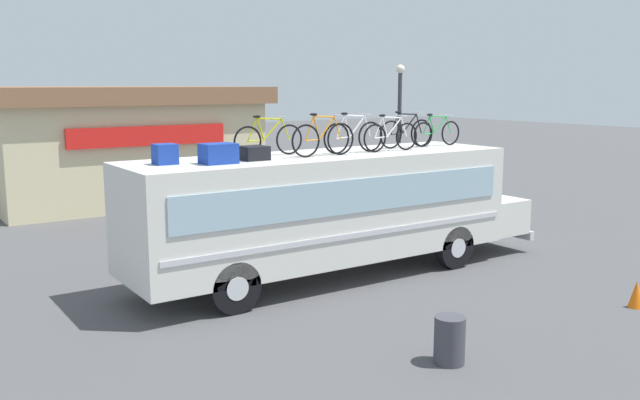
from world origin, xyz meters
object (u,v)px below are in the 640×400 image
object	(u,v)px
luggage_bag_2	(218,154)
rooftop_bicycle_1	(269,139)
rooftop_bicycle_5	(406,132)
bus	(332,207)
trash_bin	(450,340)
luggage_bag_1	(165,154)
traffic_cone	(636,294)
rooftop_bicycle_3	(354,136)
street_lamp	(399,129)
rooftop_bicycle_4	(391,136)
rooftop_bicycle_6	(437,132)
luggage_bag_3	(254,153)
rooftop_bicycle_2	(323,138)

from	to	relation	value
luggage_bag_2	rooftop_bicycle_1	distance (m)	1.80
rooftop_bicycle_5	luggage_bag_2	bearing A→B (deg)	-174.42
bus	trash_bin	distance (m)	5.74
luggage_bag_1	rooftop_bicycle_1	bearing A→B (deg)	5.49
trash_bin	traffic_cone	distance (m)	5.28
rooftop_bicycle_3	bus	bearing A→B (deg)	167.22
rooftop_bicycle_1	street_lamp	bearing A→B (deg)	30.11
trash_bin	rooftop_bicycle_4	bearing A→B (deg)	60.11
rooftop_bicycle_4	traffic_cone	distance (m)	6.47
rooftop_bicycle_4	rooftop_bicycle_6	bearing A→B (deg)	12.36
luggage_bag_1	street_lamp	xyz separation A→B (m)	(10.33, 4.74, -0.11)
rooftop_bicycle_3	rooftop_bicycle_5	world-z (taller)	rooftop_bicycle_3
bus	luggage_bag_3	xyz separation A→B (m)	(-2.18, -0.14, 1.43)
bus	luggage_bag_1	xyz separation A→B (m)	(-4.07, 0.17, 1.48)
luggage_bag_2	rooftop_bicycle_4	world-z (taller)	rooftop_bicycle_4
rooftop_bicycle_2	trash_bin	size ratio (longest dim) A/B	2.11
bus	luggage_bag_3	world-z (taller)	luggage_bag_3
rooftop_bicycle_3	trash_bin	xyz separation A→B (m)	(-1.94, -5.29, -2.97)
luggage_bag_1	rooftop_bicycle_5	distance (m)	6.54
luggage_bag_2	rooftop_bicycle_5	bearing A→B (deg)	5.58
rooftop_bicycle_1	street_lamp	xyz separation A→B (m)	(7.75, 4.49, -0.29)
luggage_bag_2	traffic_cone	bearing A→B (deg)	-36.52
rooftop_bicycle_2	luggage_bag_3	bearing A→B (deg)	173.45
bus	luggage_bag_2	world-z (taller)	luggage_bag_2
rooftop_bicycle_4	street_lamp	size ratio (longest dim) A/B	0.32
rooftop_bicycle_6	rooftop_bicycle_4	bearing A→B (deg)	-167.64
rooftop_bicycle_4	rooftop_bicycle_5	world-z (taller)	rooftop_bicycle_5
traffic_cone	rooftop_bicycle_3	bearing A→B (deg)	121.83
bus	rooftop_bicycle_2	xyz separation A→B (m)	(-0.49, -0.34, 1.68)
luggage_bag_2	trash_bin	xyz separation A→B (m)	(1.70, -5.08, -2.78)
luggage_bag_3	rooftop_bicycle_3	bearing A→B (deg)	0.50
luggage_bag_1	rooftop_bicycle_5	world-z (taller)	rooftop_bicycle_5
trash_bin	rooftop_bicycle_3	bearing A→B (deg)	69.84
bus	rooftop_bicycle_6	bearing A→B (deg)	2.09
rooftop_bicycle_5	rooftop_bicycle_6	bearing A→B (deg)	-5.00
luggage_bag_3	rooftop_bicycle_6	size ratio (longest dim) A/B	0.34
rooftop_bicycle_5	trash_bin	xyz separation A→B (m)	(-3.88, -5.62, -2.97)
rooftop_bicycle_1	traffic_cone	world-z (taller)	rooftop_bicycle_1
rooftop_bicycle_5	street_lamp	xyz separation A→B (m)	(3.79, 4.69, -0.30)
bus	rooftop_bicycle_4	size ratio (longest dim) A/B	6.52
luggage_bag_1	trash_bin	distance (m)	6.77
luggage_bag_1	rooftop_bicycle_5	size ratio (longest dim) A/B	0.25
rooftop_bicycle_2	trash_bin	xyz separation A→B (m)	(-0.92, -5.07, -2.98)
luggage_bag_2	luggage_bag_3	size ratio (longest dim) A/B	1.27
rooftop_bicycle_2	rooftop_bicycle_4	size ratio (longest dim) A/B	1.01
rooftop_bicycle_2	traffic_cone	distance (m)	7.43
trash_bin	street_lamp	size ratio (longest dim) A/B	0.15
traffic_cone	rooftop_bicycle_6	bearing A→B (deg)	94.13
bus	rooftop_bicycle_2	distance (m)	1.78
luggage_bag_2	rooftop_bicycle_2	xyz separation A→B (m)	(2.62, -0.01, 0.20)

